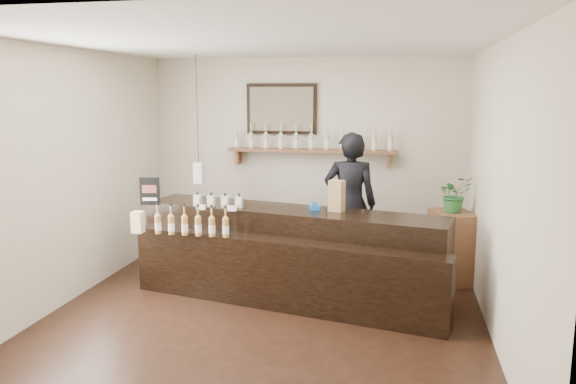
# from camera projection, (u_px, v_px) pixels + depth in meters

# --- Properties ---
(ground) EXTENTS (5.00, 5.00, 0.00)m
(ground) POSITION_uv_depth(u_px,v_px,m) (266.00, 314.00, 5.93)
(ground) COLOR black
(ground) RESTS_ON ground
(room_shell) EXTENTS (5.00, 5.00, 5.00)m
(room_shell) POSITION_uv_depth(u_px,v_px,m) (265.00, 154.00, 5.63)
(room_shell) COLOR beige
(room_shell) RESTS_ON ground
(back_wall_decor) EXTENTS (2.66, 0.96, 1.69)m
(back_wall_decor) POSITION_uv_depth(u_px,v_px,m) (294.00, 132.00, 7.94)
(back_wall_decor) COLOR brown
(back_wall_decor) RESTS_ON ground
(counter) EXTENTS (3.62, 1.67, 1.16)m
(counter) POSITION_uv_depth(u_px,v_px,m) (288.00, 257.00, 6.37)
(counter) COLOR black
(counter) RESTS_ON ground
(promo_sign) EXTENTS (0.23, 0.06, 0.33)m
(promo_sign) POSITION_uv_depth(u_px,v_px,m) (150.00, 191.00, 6.61)
(promo_sign) COLOR black
(promo_sign) RESTS_ON counter
(paper_bag) EXTENTS (0.19, 0.17, 0.35)m
(paper_bag) POSITION_uv_depth(u_px,v_px,m) (337.00, 196.00, 6.25)
(paper_bag) COLOR #9F7E4C
(paper_bag) RESTS_ON counter
(tape_dispenser) EXTENTS (0.13, 0.07, 0.10)m
(tape_dispenser) POSITION_uv_depth(u_px,v_px,m) (315.00, 207.00, 6.33)
(tape_dispenser) COLOR #196AB5
(tape_dispenser) RESTS_ON counter
(side_cabinet) EXTENTS (0.60, 0.71, 0.88)m
(side_cabinet) POSITION_uv_depth(u_px,v_px,m) (452.00, 247.00, 6.91)
(side_cabinet) COLOR brown
(side_cabinet) RESTS_ON ground
(potted_plant) EXTENTS (0.50, 0.48, 0.44)m
(potted_plant) POSITION_uv_depth(u_px,v_px,m) (455.00, 194.00, 6.79)
(potted_plant) COLOR #2C6F31
(potted_plant) RESTS_ON side_cabinet
(shopkeeper) EXTENTS (0.78, 0.54, 2.07)m
(shopkeeper) POSITION_uv_depth(u_px,v_px,m) (350.00, 195.00, 7.10)
(shopkeeper) COLOR black
(shopkeeper) RESTS_ON ground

